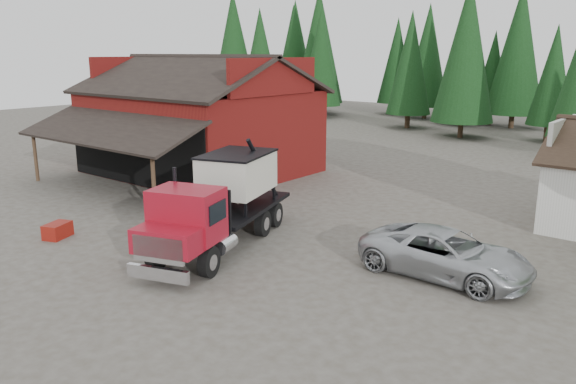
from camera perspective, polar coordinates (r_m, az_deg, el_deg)
The scene contains 8 objects.
ground at distance 21.45m, azimuth -8.45°, elevation -6.00°, with size 120.00×120.00×0.00m, color #494439.
red_barn at distance 35.28m, azimuth -8.99°, elevation 6.37°, with size 12.80×13.63×7.18m.
conifer_backdrop at distance 57.98m, azimuth 23.75°, elevation 5.63°, with size 76.00×16.00×16.00m, color black, non-canonical shape.
near_pine_a at distance 55.61m, azimuth -2.83°, elevation 13.10°, with size 4.40×4.40×11.40m.
near_pine_d at distance 51.18m, azimuth 17.66°, elevation 13.52°, with size 5.28×5.28×13.40m.
feed_truck at distance 21.42m, azimuth -6.85°, elevation -0.81°, with size 4.95×9.02×3.94m.
silver_car at distance 19.46m, azimuth 15.72°, elevation -6.06°, with size 2.61×5.65×1.57m, color #B3B7BB.
equip_box at distance 24.51m, azimuth -22.37°, elevation -3.63°, with size 0.70×1.10×0.60m, color maroon.
Camera 1 is at (14.95, -13.54, 7.30)m, focal length 35.00 mm.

